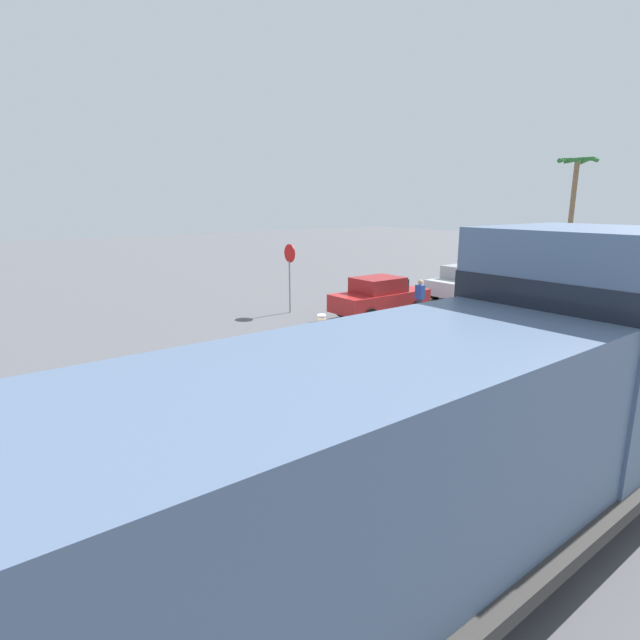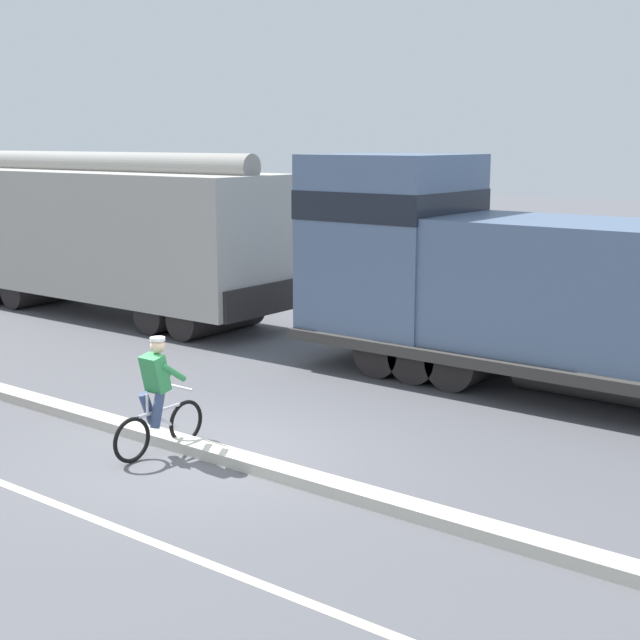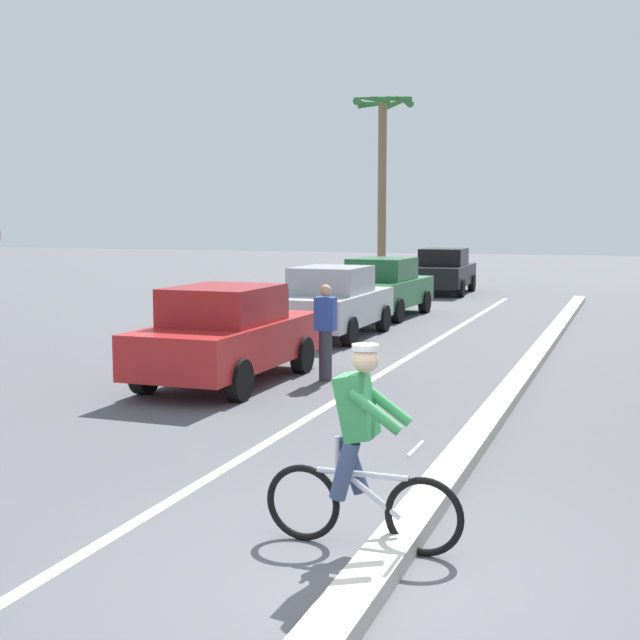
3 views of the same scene
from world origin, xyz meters
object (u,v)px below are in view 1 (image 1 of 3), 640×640
pedestrian_by_cars (420,299)px  locomotive (431,439)px  parked_car_red (380,297)px  cyclist (321,347)px  parked_car_silver (466,282)px  palm_tree_near (575,185)px  parked_car_black (587,263)px  parked_car_green (517,274)px  stop_sign (290,265)px

pedestrian_by_cars → locomotive: bearing=-48.3°
locomotive → parked_car_red: size_ratio=2.76×
locomotive → cyclist: locomotive is taller
parked_car_silver → palm_tree_near: bearing=102.2°
parked_car_black → parked_car_green: bearing=-90.3°
locomotive → parked_car_silver: locomotive is taller
parked_car_black → stop_sign: (-2.61, -20.79, 1.21)m
cyclist → locomotive: bearing=-27.2°
parked_car_green → parked_car_black: same height
locomotive → stop_sign: (-13.59, 7.19, 0.23)m
parked_car_green → cyclist: 17.36m
parked_car_silver → cyclist: (4.44, -12.30, 0.00)m
locomotive → parked_car_red: (-10.75, 9.67, -0.98)m
parked_car_black → locomotive: bearing=-68.6°
locomotive → parked_car_green: bearing=118.7°
parked_car_silver → parked_car_black: size_ratio=0.99×
parked_car_green → palm_tree_near: palm_tree_near is taller
palm_tree_near → pedestrian_by_cars: bearing=-76.6°
parked_car_silver → parked_car_black: (-0.03, 12.34, 0.00)m
parked_car_red → parked_car_green: 10.45m
parked_car_black → palm_tree_near: palm_tree_near is taller
cyclist → palm_tree_near: size_ratio=0.22×
parked_car_red → palm_tree_near: (-3.91, 23.15, 4.93)m
cyclist → palm_tree_near: bearing=105.5°
parked_car_black → palm_tree_near: size_ratio=0.55×
parked_car_silver → stop_sign: 8.93m
locomotive → stop_sign: size_ratio=4.03×
parked_car_red → stop_sign: 3.95m
parked_car_silver → stop_sign: size_ratio=1.46×
locomotive → parked_car_red: bearing=138.0°
cyclist → palm_tree_near: 30.98m
parked_car_red → cyclist: size_ratio=2.46×
locomotive → parked_car_red: 14.49m
locomotive → parked_car_green: 22.96m
stop_sign → pedestrian_by_cars: size_ratio=1.78×
stop_sign → palm_tree_near: palm_tree_near is taller
cyclist → palm_tree_near: (-8.15, 29.48, 4.93)m
locomotive → palm_tree_near: 36.16m
parked_car_red → parked_car_black: same height
parked_car_silver → cyclist: cyclist is taller
parked_car_green → palm_tree_near: bearing=106.0°
locomotive → parked_car_black: bearing=111.4°
locomotive → cyclist: 7.38m
parked_car_red → cyclist: (4.25, -6.32, 0.00)m
parked_car_silver → pedestrian_by_cars: (1.64, -5.20, 0.03)m
cyclist → parked_car_red: bearing=123.9°
parked_car_silver → parked_car_green: same height
locomotive → palm_tree_near: palm_tree_near is taller
locomotive → palm_tree_near: (-14.66, 32.82, 3.95)m
parked_car_green → locomotive: bearing=-61.3°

